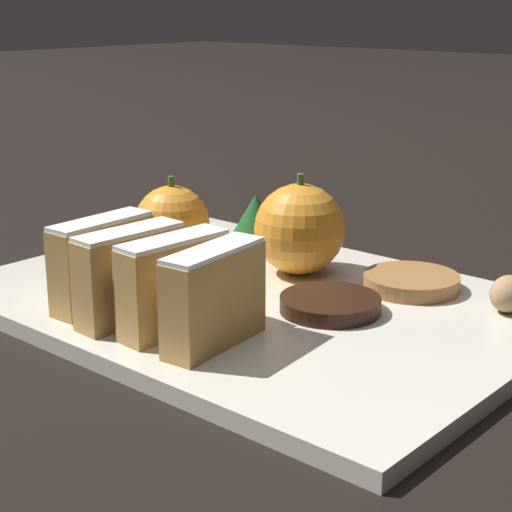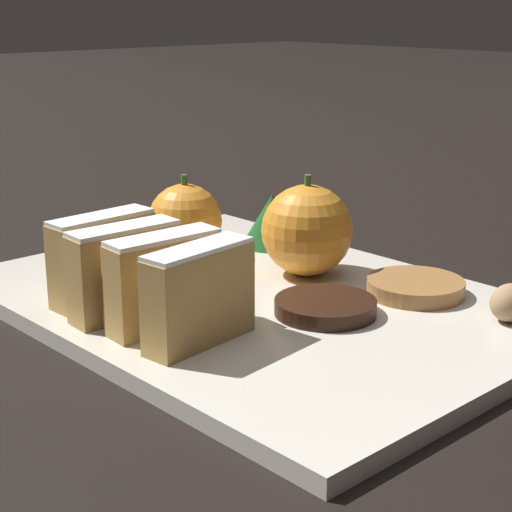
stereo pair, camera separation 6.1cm
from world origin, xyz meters
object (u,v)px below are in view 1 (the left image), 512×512
at_px(walnut, 509,294).
at_px(orange_near, 300,229).
at_px(chocolate_cookie, 330,304).
at_px(orange_far, 172,223).

bearing_deg(walnut, orange_near, 99.20).
bearing_deg(orange_near, chocolate_cookie, -127.70).
bearing_deg(orange_near, orange_far, 110.78).
bearing_deg(orange_far, chocolate_cookie, -95.23).
bearing_deg(chocolate_cookie, orange_near, 52.30).
relative_size(walnut, chocolate_cookie, 0.45).
distance_m(orange_near, chocolate_cookie, 0.09).
distance_m(orange_near, walnut, 0.17).
distance_m(orange_far, walnut, 0.27).
bearing_deg(walnut, orange_far, 103.81).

